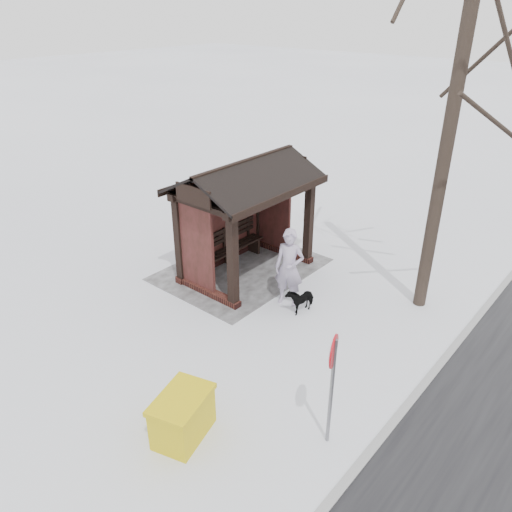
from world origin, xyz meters
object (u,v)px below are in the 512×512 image
at_px(dog, 300,299).
at_px(tree_near, 468,21).
at_px(bus_shelter, 242,194).
at_px(grit_bin, 183,416).
at_px(pedestrian, 289,268).
at_px(road_sign, 333,367).

bearing_deg(dog, tree_near, 52.75).
relative_size(bus_shelter, tree_near, 0.40).
distance_m(bus_shelter, grit_bin, 6.09).
bearing_deg(bus_shelter, dog, 75.72).
distance_m(tree_near, grit_bin, 8.72).
xyz_separation_m(bus_shelter, tree_near, (-1.50, 4.36, 3.99)).
relative_size(pedestrian, road_sign, 0.92).
height_order(bus_shelter, grit_bin, bus_shelter).
distance_m(bus_shelter, dog, 3.05).
xyz_separation_m(bus_shelter, road_sign, (3.49, 4.97, -0.64)).
relative_size(bus_shelter, grit_bin, 2.93).
xyz_separation_m(tree_near, grit_bin, (6.44, -1.26, -5.74)).
distance_m(grit_bin, road_sign, 2.62).
bearing_deg(tree_near, grit_bin, -11.06).
distance_m(tree_near, pedestrian, 6.08).
xyz_separation_m(bus_shelter, dog, (0.60, 2.34, -1.86)).
distance_m(bus_shelter, pedestrian, 2.34).
bearing_deg(road_sign, dog, -158.03).
bearing_deg(dog, pedestrian, 176.10).
height_order(tree_near, grit_bin, tree_near).
height_order(dog, road_sign, road_sign).
relative_size(dog, road_sign, 0.35).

